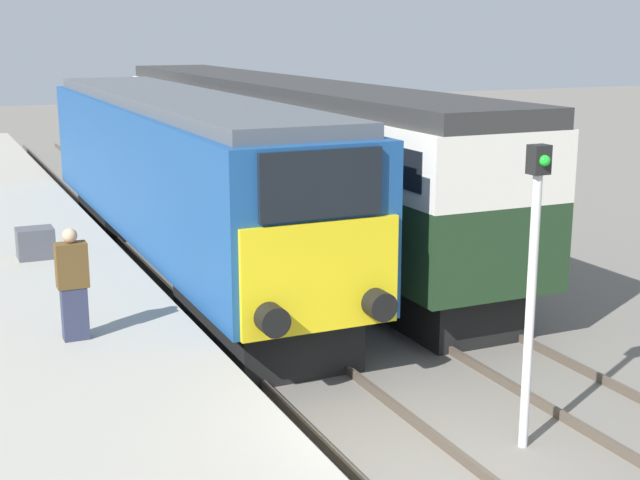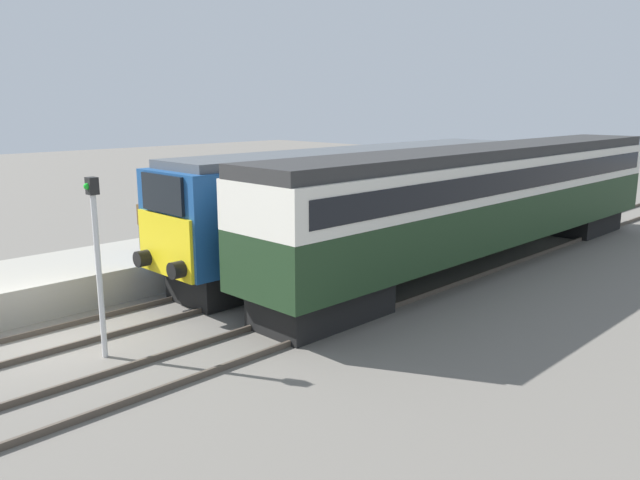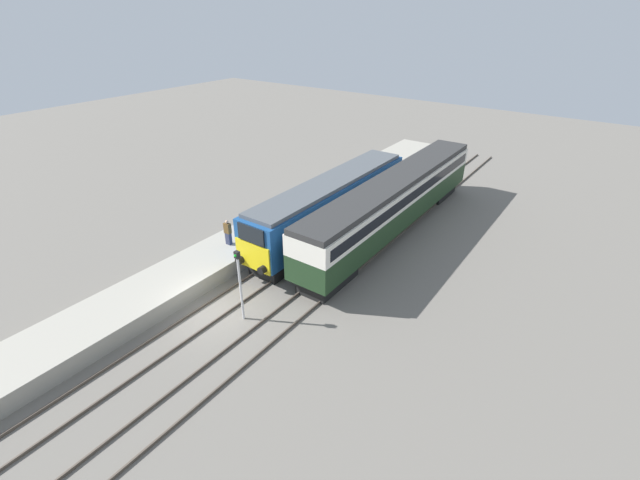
{
  "view_description": "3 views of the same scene",
  "coord_description": "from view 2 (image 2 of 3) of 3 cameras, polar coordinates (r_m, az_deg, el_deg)",
  "views": [
    {
      "loc": [
        -5.14,
        -8.01,
        5.31
      ],
      "look_at": [
        0.0,
        3.34,
        2.36
      ],
      "focal_mm": 50.0,
      "sensor_mm": 36.0,
      "label": 1
    },
    {
      "loc": [
        14.12,
        -5.08,
        5.43
      ],
      "look_at": [
        1.7,
        7.34,
        1.6
      ],
      "focal_mm": 35.0,
      "sensor_mm": 36.0,
      "label": 2
    },
    {
      "loc": [
        14.9,
        -11.08,
        13.99
      ],
      "look_at": [
        1.7,
        7.34,
        1.6
      ],
      "focal_mm": 24.0,
      "sensor_mm": 36.0,
      "label": 3
    }
  ],
  "objects": [
    {
      "name": "ground_plane",
      "position": [
        15.96,
        -23.91,
        -8.7
      ],
      "size": [
        120.0,
        120.0,
        0.0
      ],
      "primitive_type": "plane",
      "color": "slate"
    },
    {
      "name": "platform_left",
      "position": [
        22.34,
        -7.9,
        -0.64
      ],
      "size": [
        3.5,
        50.0,
        0.95
      ],
      "color": "#9E998C",
      "rests_on": "ground_plane"
    },
    {
      "name": "rails_near_track",
      "position": [
        18.16,
        -9.1,
        -5.03
      ],
      "size": [
        1.51,
        60.0,
        0.14
      ],
      "color": "#4C4238",
      "rests_on": "ground_plane"
    },
    {
      "name": "rails_far_track",
      "position": [
        15.66,
        -1.68,
        -7.72
      ],
      "size": [
        1.5,
        60.0,
        0.14
      ],
      "color": "#4C4238",
      "rests_on": "ground_plane"
    },
    {
      "name": "locomotive",
      "position": [
        21.68,
        3.76,
        3.8
      ],
      "size": [
        2.7,
        15.92,
        3.97
      ],
      "color": "black",
      "rests_on": "ground_plane"
    },
    {
      "name": "passenger_carriage",
      "position": [
        21.89,
        15.26,
        4.13
      ],
      "size": [
        2.75,
        20.46,
        4.08
      ],
      "color": "black",
      "rests_on": "ground_plane"
    },
    {
      "name": "person_on_platform",
      "position": [
        20.28,
        -15.74,
        1.41
      ],
      "size": [
        0.44,
        0.26,
        1.64
      ],
      "color": "#2D334C",
      "rests_on": "platform_left"
    },
    {
      "name": "signal_post",
      "position": [
        14.03,
        -19.7,
        -1.12
      ],
      "size": [
        0.24,
        0.28,
        3.96
      ],
      "color": "silver",
      "rests_on": "ground_plane"
    },
    {
      "name": "luggage_crate",
      "position": [
        23.19,
        -4.48,
        1.87
      ],
      "size": [
        0.7,
        0.56,
        0.6
      ],
      "color": "#4C4C51",
      "rests_on": "platform_left"
    }
  ]
}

